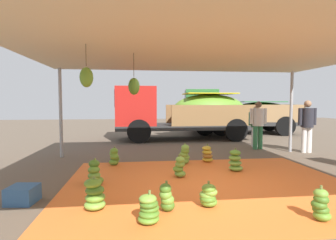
{
  "coord_description": "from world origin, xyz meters",
  "views": [
    {
      "loc": [
        -1.5,
        -5.23,
        1.68
      ],
      "look_at": [
        -0.51,
        2.88,
        1.16
      ],
      "focal_mm": 28.41,
      "sensor_mm": 36.0,
      "label": 1
    }
  ],
  "objects_px": {
    "crate_0": "(23,194)",
    "banana_bunch_0": "(149,209)",
    "banana_bunch_5": "(208,196)",
    "banana_bunch_10": "(167,198)",
    "worker_0": "(256,123)",
    "banana_bunch_3": "(114,157)",
    "banana_bunch_9": "(95,195)",
    "banana_bunch_7": "(185,155)",
    "cargo_truck_main": "(182,112)",
    "banana_bunch_4": "(95,173)",
    "banana_bunch_8": "(235,161)",
    "banana_bunch_6": "(207,154)",
    "worker_1": "(307,122)",
    "banana_bunch_2": "(180,167)",
    "cargo_truck_far": "(235,112)",
    "worker_2": "(258,121)",
    "banana_bunch_1": "(321,205)"
  },
  "relations": [
    {
      "from": "banana_bunch_3",
      "to": "banana_bunch_6",
      "type": "bearing_deg",
      "value": 1.6
    },
    {
      "from": "banana_bunch_1",
      "to": "cargo_truck_main",
      "type": "relative_size",
      "value": 0.08
    },
    {
      "from": "banana_bunch_10",
      "to": "banana_bunch_5",
      "type": "bearing_deg",
      "value": 8.52
    },
    {
      "from": "banana_bunch_4",
      "to": "crate_0",
      "type": "xyz_separation_m",
      "value": [
        -1.07,
        -0.84,
        -0.11
      ]
    },
    {
      "from": "banana_bunch_6",
      "to": "cargo_truck_main",
      "type": "bearing_deg",
      "value": 88.32
    },
    {
      "from": "banana_bunch_10",
      "to": "worker_0",
      "type": "bearing_deg",
      "value": 54.07
    },
    {
      "from": "cargo_truck_main",
      "to": "banana_bunch_0",
      "type": "bearing_deg",
      "value": -103.13
    },
    {
      "from": "banana_bunch_6",
      "to": "cargo_truck_main",
      "type": "relative_size",
      "value": 0.08
    },
    {
      "from": "banana_bunch_1",
      "to": "banana_bunch_4",
      "type": "relative_size",
      "value": 0.91
    },
    {
      "from": "banana_bunch_10",
      "to": "cargo_truck_far",
      "type": "relative_size",
      "value": 0.07
    },
    {
      "from": "banana_bunch_2",
      "to": "banana_bunch_9",
      "type": "bearing_deg",
      "value": -134.98
    },
    {
      "from": "banana_bunch_5",
      "to": "crate_0",
      "type": "bearing_deg",
      "value": 169.71
    },
    {
      "from": "banana_bunch_7",
      "to": "banana_bunch_10",
      "type": "relative_size",
      "value": 1.21
    },
    {
      "from": "banana_bunch_0",
      "to": "banana_bunch_7",
      "type": "xyz_separation_m",
      "value": [
        1.16,
        3.48,
        0.07
      ]
    },
    {
      "from": "banana_bunch_9",
      "to": "crate_0",
      "type": "bearing_deg",
      "value": 160.7
    },
    {
      "from": "banana_bunch_1",
      "to": "banana_bunch_10",
      "type": "bearing_deg",
      "value": 164.94
    },
    {
      "from": "banana_bunch_7",
      "to": "cargo_truck_main",
      "type": "xyz_separation_m",
      "value": [
        0.83,
        5.02,
        1.01
      ]
    },
    {
      "from": "banana_bunch_4",
      "to": "banana_bunch_8",
      "type": "distance_m",
      "value": 3.35
    },
    {
      "from": "cargo_truck_far",
      "to": "worker_2",
      "type": "height_order",
      "value": "cargo_truck_far"
    },
    {
      "from": "crate_0",
      "to": "banana_bunch_7",
      "type": "bearing_deg",
      "value": 37.25
    },
    {
      "from": "worker_1",
      "to": "worker_2",
      "type": "bearing_deg",
      "value": 148.25
    },
    {
      "from": "banana_bunch_2",
      "to": "cargo_truck_far",
      "type": "xyz_separation_m",
      "value": [
        4.51,
        8.39,
        0.97
      ]
    },
    {
      "from": "banana_bunch_2",
      "to": "worker_2",
      "type": "xyz_separation_m",
      "value": [
        3.44,
        3.31,
        0.79
      ]
    },
    {
      "from": "banana_bunch_9",
      "to": "cargo_truck_far",
      "type": "relative_size",
      "value": 0.08
    },
    {
      "from": "banana_bunch_4",
      "to": "banana_bunch_6",
      "type": "relative_size",
      "value": 1.07
    },
    {
      "from": "banana_bunch_2",
      "to": "cargo_truck_far",
      "type": "distance_m",
      "value": 9.57
    },
    {
      "from": "banana_bunch_3",
      "to": "crate_0",
      "type": "distance_m",
      "value": 2.87
    },
    {
      "from": "banana_bunch_5",
      "to": "banana_bunch_7",
      "type": "distance_m",
      "value": 3.02
    },
    {
      "from": "banana_bunch_2",
      "to": "banana_bunch_7",
      "type": "relative_size",
      "value": 0.9
    },
    {
      "from": "banana_bunch_0",
      "to": "cargo_truck_main",
      "type": "height_order",
      "value": "cargo_truck_main"
    },
    {
      "from": "cargo_truck_far",
      "to": "worker_1",
      "type": "bearing_deg",
      "value": -87.34
    },
    {
      "from": "banana_bunch_3",
      "to": "worker_2",
      "type": "height_order",
      "value": "worker_2"
    },
    {
      "from": "banana_bunch_5",
      "to": "worker_1",
      "type": "xyz_separation_m",
      "value": [
        4.6,
        4.23,
        0.85
      ]
    },
    {
      "from": "banana_bunch_6",
      "to": "banana_bunch_5",
      "type": "bearing_deg",
      "value": -105.01
    },
    {
      "from": "banana_bunch_0",
      "to": "banana_bunch_8",
      "type": "xyz_separation_m",
      "value": [
        2.26,
        2.59,
        0.05
      ]
    },
    {
      "from": "banana_bunch_7",
      "to": "banana_bunch_4",
      "type": "bearing_deg",
      "value": -143.19
    },
    {
      "from": "crate_0",
      "to": "banana_bunch_0",
      "type": "bearing_deg",
      "value": -26.17
    },
    {
      "from": "banana_bunch_8",
      "to": "crate_0",
      "type": "distance_m",
      "value": 4.61
    },
    {
      "from": "banana_bunch_1",
      "to": "worker_0",
      "type": "relative_size",
      "value": 0.32
    },
    {
      "from": "banana_bunch_1",
      "to": "banana_bunch_3",
      "type": "bearing_deg",
      "value": 130.2
    },
    {
      "from": "banana_bunch_0",
      "to": "worker_1",
      "type": "bearing_deg",
      "value": 39.98
    },
    {
      "from": "banana_bunch_1",
      "to": "banana_bunch_3",
      "type": "relative_size",
      "value": 0.99
    },
    {
      "from": "banana_bunch_6",
      "to": "crate_0",
      "type": "relative_size",
      "value": 1.18
    },
    {
      "from": "cargo_truck_main",
      "to": "worker_1",
      "type": "bearing_deg",
      "value": -46.54
    },
    {
      "from": "banana_bunch_5",
      "to": "banana_bunch_8",
      "type": "distance_m",
      "value": 2.48
    },
    {
      "from": "banana_bunch_6",
      "to": "banana_bunch_9",
      "type": "bearing_deg",
      "value": -131.06
    },
    {
      "from": "banana_bunch_8",
      "to": "banana_bunch_10",
      "type": "bearing_deg",
      "value": -131.37
    },
    {
      "from": "banana_bunch_6",
      "to": "crate_0",
      "type": "height_order",
      "value": "banana_bunch_6"
    },
    {
      "from": "banana_bunch_3",
      "to": "banana_bunch_9",
      "type": "xyz_separation_m",
      "value": [
        -0.07,
        -2.99,
        0.0
      ]
    },
    {
      "from": "banana_bunch_10",
      "to": "banana_bunch_6",
      "type": "bearing_deg",
      "value": 64.79
    }
  ]
}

